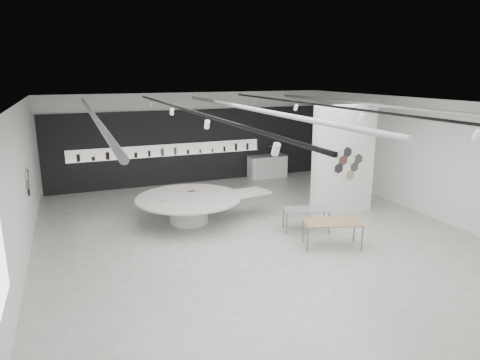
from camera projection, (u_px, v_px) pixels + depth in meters
name	position (u px, v px, depth m)	size (l,w,h in m)	color
room	(256.00, 167.00, 11.73)	(12.02, 14.02, 3.82)	#BAB8AF
back_wall_display	(190.00, 147.00, 18.11)	(11.80, 0.27, 3.10)	black
partition_column	(343.00, 161.00, 13.99)	(2.20, 0.38, 3.60)	white
display_island	(191.00, 206.00, 13.40)	(4.58, 3.81, 0.84)	white
sample_table_wood	(332.00, 223.00, 11.48)	(1.69, 1.22, 0.71)	#92704B
sample_table_stone	(306.00, 211.00, 12.66)	(1.47, 1.05, 0.68)	gray
kitchen_counter	(267.00, 166.00, 19.24)	(1.75, 0.69, 1.38)	white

